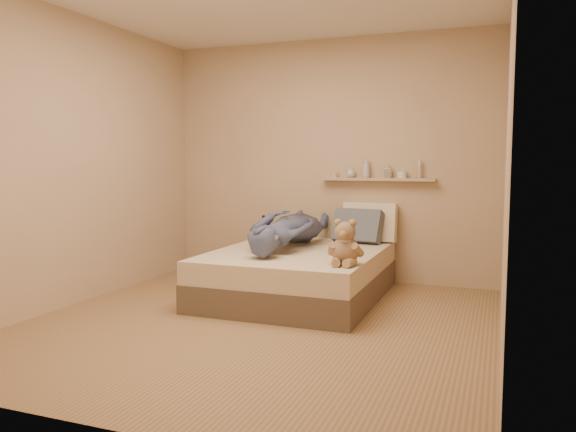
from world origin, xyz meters
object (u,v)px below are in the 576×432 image
at_px(bed, 298,274).
at_px(person, 287,228).
at_px(wall_shelf, 377,179).
at_px(teddy_bear, 345,246).
at_px(pillow_cream, 370,222).
at_px(dark_plush, 267,228).
at_px(game_console, 268,238).
at_px(pillow_grey, 358,226).

xyz_separation_m(bed, person, (-0.16, 0.11, 0.41)).
bearing_deg(bed, wall_shelf, 58.82).
height_order(teddy_bear, pillow_cream, pillow_cream).
bearing_deg(dark_plush, person, -51.86).
height_order(teddy_bear, dark_plush, teddy_bear).
bearing_deg(teddy_bear, game_console, 174.42).
bearing_deg(pillow_grey, wall_shelf, 55.66).
distance_m(bed, game_console, 0.66).
distance_m(teddy_bear, pillow_grey, 1.29).
xyz_separation_m(bed, game_console, (-0.10, -0.51, 0.40)).
bearing_deg(game_console, bed, 79.03).
height_order(bed, dark_plush, dark_plush).
height_order(bed, game_console, game_console).
bearing_deg(bed, game_console, -100.97).
bearing_deg(dark_plush, game_console, -66.66).
bearing_deg(pillow_cream, wall_shelf, 54.80).
distance_m(pillow_grey, person, 0.80).
bearing_deg(pillow_grey, dark_plush, 178.56).
distance_m(pillow_cream, person, 0.97).
relative_size(pillow_grey, person, 0.32).
height_order(bed, teddy_bear, teddy_bear).
relative_size(game_console, pillow_cream, 0.39).
bearing_deg(bed, pillow_cream, 59.23).
relative_size(bed, teddy_bear, 5.03).
bearing_deg(bed, teddy_bear, -43.75).
distance_m(pillow_cream, wall_shelf, 0.46).
xyz_separation_m(pillow_grey, wall_shelf, (0.15, 0.22, 0.48)).
height_order(teddy_bear, pillow_grey, teddy_bear).
bearing_deg(person, pillow_grey, -135.37).
relative_size(game_console, person, 0.13).
relative_size(person, wall_shelf, 1.31).
height_order(game_console, teddy_bear, teddy_bear).
xyz_separation_m(game_console, pillow_grey, (0.50, 1.20, -0.00)).
bearing_deg(person, bed, 142.69).
distance_m(teddy_bear, dark_plush, 1.79).
distance_m(pillow_grey, wall_shelf, 0.55).
bearing_deg(person, teddy_bear, 136.41).
relative_size(dark_plush, wall_shelf, 0.21).
xyz_separation_m(teddy_bear, pillow_grey, (-0.21, 1.27, 0.01)).
bearing_deg(game_console, pillow_grey, 67.44).
height_order(bed, pillow_grey, pillow_grey).
xyz_separation_m(game_console, pillow_cream, (0.59, 1.34, 0.03)).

